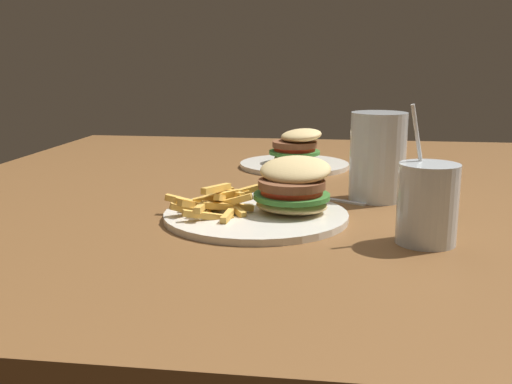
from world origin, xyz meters
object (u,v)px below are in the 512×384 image
Objects in this scene: juice_glass at (427,208)px; spoon at (286,189)px; beer_glass at (378,158)px; meal_plate_near at (270,201)px; meal_plate_far at (296,155)px.

spoon is at bearing 127.53° from juice_glass.
spoon is at bearing 170.17° from beer_glass.
juice_glass reaches higher than meal_plate_near.
juice_glass is at bearing -68.46° from meal_plate_far.
meal_plate_near reaches higher than meal_plate_far.
spoon is at bearing 86.68° from meal_plate_near.
juice_glass reaches higher than meal_plate_far.
meal_plate_near is 1.90× the size of beer_glass.
spoon is 0.77× the size of meal_plate_far.
beer_glass is at bearing 41.39° from meal_plate_near.
juice_glass is at bearing 156.11° from spoon.
juice_glass is (0.05, -0.23, -0.02)m from beer_glass.
meal_plate_far is at bearing 118.90° from beer_glass.
beer_glass is 0.80× the size of spoon.
meal_plate_near is at bearing -138.61° from beer_glass.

